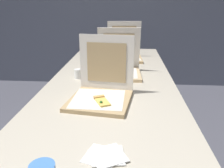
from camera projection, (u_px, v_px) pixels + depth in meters
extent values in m
cube|color=#BCB29E|center=(111.00, 85.00, 1.61)|extent=(0.89, 2.47, 0.03)
cylinder|color=gray|center=(88.00, 80.00, 2.85)|extent=(0.04, 0.04, 0.71)
cylinder|color=gray|center=(149.00, 81.00, 2.80)|extent=(0.04, 0.04, 0.71)
cube|color=tan|center=(100.00, 101.00, 1.30)|extent=(0.38, 0.38, 0.02)
cube|color=silver|center=(98.00, 99.00, 1.29)|extent=(0.30, 0.30, 0.00)
cube|color=silver|center=(106.00, 63.00, 1.39)|extent=(0.33, 0.06, 0.33)
cube|color=tan|center=(106.00, 63.00, 1.39)|extent=(0.24, 0.04, 0.24)
cube|color=#EAC156|center=(102.00, 102.00, 1.24)|extent=(0.10, 0.13, 0.01)
cube|color=tan|center=(99.00, 97.00, 1.29)|extent=(0.06, 0.05, 0.02)
sphere|color=#2D6628|center=(101.00, 102.00, 1.21)|extent=(0.02, 0.02, 0.02)
cube|color=tan|center=(119.00, 74.00, 1.77)|extent=(0.35, 0.35, 0.02)
cube|color=silver|center=(119.00, 73.00, 1.76)|extent=(0.28, 0.28, 0.00)
cube|color=silver|center=(119.00, 48.00, 1.83)|extent=(0.34, 0.08, 0.33)
cube|color=tan|center=(119.00, 48.00, 1.83)|extent=(0.24, 0.06, 0.24)
cube|color=#E0B266|center=(113.00, 71.00, 1.78)|extent=(0.08, 0.14, 0.01)
cube|color=tan|center=(115.00, 68.00, 1.84)|extent=(0.07, 0.03, 0.02)
sphere|color=orange|center=(111.00, 71.00, 1.74)|extent=(0.02, 0.02, 0.02)
cube|color=tan|center=(124.00, 58.00, 2.24)|extent=(0.35, 0.35, 0.02)
cube|color=silver|center=(124.00, 57.00, 2.23)|extent=(0.33, 0.33, 0.00)
cube|color=silver|center=(124.00, 38.00, 2.32)|extent=(0.34, 0.07, 0.33)
cube|color=tan|center=(124.00, 38.00, 2.31)|extent=(0.24, 0.04, 0.24)
cylinder|color=white|center=(87.00, 62.00, 2.00)|extent=(0.05, 0.05, 0.07)
cylinder|color=white|center=(78.00, 74.00, 1.69)|extent=(0.05, 0.05, 0.07)
cube|color=white|center=(102.00, 156.00, 0.85)|extent=(0.15, 0.15, 0.00)
cube|color=white|center=(108.00, 155.00, 0.85)|extent=(0.13, 0.13, 0.00)
cube|color=white|center=(108.00, 155.00, 0.84)|extent=(0.16, 0.16, 0.00)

